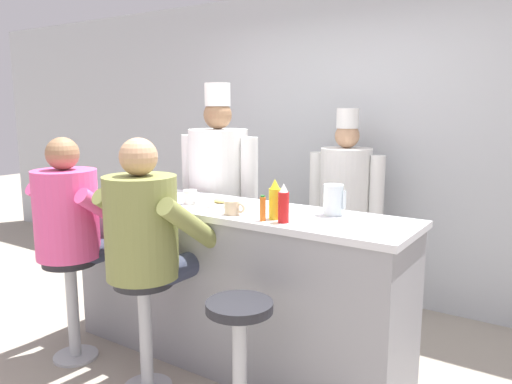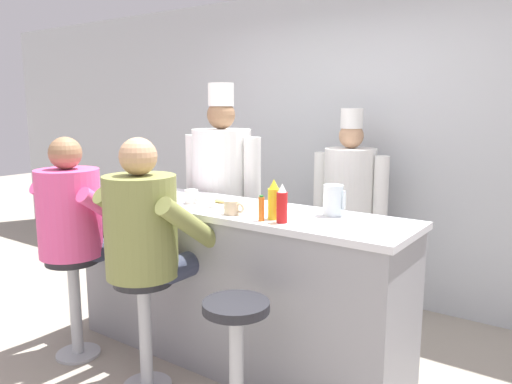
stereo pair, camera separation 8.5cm
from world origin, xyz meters
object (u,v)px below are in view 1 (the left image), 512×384
diner_seated_pink (72,221)px  cook_in_whites_near (219,190)px  coffee_mug_tan (233,208)px  hot_sauce_bottle_orange (263,209)px  breakfast_plate (220,203)px  empty_stool_round (240,346)px  diner_seated_olive (146,234)px  cook_in_whites_far (345,200)px  ketchup_bottle_red (283,204)px  coffee_mug_white (191,197)px  cereal_bowl (146,197)px  mustard_bottle_yellow (275,200)px  water_pitcher_clear (333,200)px

diner_seated_pink → cook_in_whites_near: size_ratio=0.80×
coffee_mug_tan → cook_in_whites_near: cook_in_whites_near is taller
diner_seated_pink → cook_in_whites_near: cook_in_whites_near is taller
hot_sauce_bottle_orange → diner_seated_pink: diner_seated_pink is taller
breakfast_plate → empty_stool_round: bearing=-45.7°
diner_seated_olive → cook_in_whites_far: 1.85m
diner_seated_olive → ketchup_bottle_red: bearing=26.5°
coffee_mug_white → diner_seated_olive: diner_seated_olive is taller
cereal_bowl → diner_seated_pink: (-0.30, -0.38, -0.13)m
coffee_mug_tan → empty_stool_round: bearing=-50.3°
cook_in_whites_near → coffee_mug_white: bearing=-67.0°
coffee_mug_tan → cook_in_whites_far: 1.45m
cook_in_whites_far → mustard_bottle_yellow: bearing=-82.9°
hot_sauce_bottle_orange → empty_stool_round: 0.75m
water_pitcher_clear → diner_seated_olive: (-0.86, -0.68, -0.18)m
mustard_bottle_yellow → cereal_bowl: 1.01m
diner_seated_olive → empty_stool_round: size_ratio=2.13×
ketchup_bottle_red → mustard_bottle_yellow: mustard_bottle_yellow is taller
breakfast_plate → cook_in_whites_near: (-0.47, 0.59, -0.04)m
ketchup_bottle_red → coffee_mug_white: 0.79m
coffee_mug_white → diner_seated_pink: 0.79m
water_pitcher_clear → breakfast_plate: water_pitcher_clear is taller
ketchup_bottle_red → cook_in_whites_far: (-0.26, 1.44, -0.24)m
mustard_bottle_yellow → coffee_mug_tan: 0.28m
ketchup_bottle_red → diner_seated_pink: diner_seated_pink is taller
hot_sauce_bottle_orange → cook_in_whites_near: (-0.94, 0.80, -0.10)m
coffee_mug_tan → cook_in_whites_far: size_ratio=0.08×
water_pitcher_clear → coffee_mug_white: bearing=-167.4°
coffee_mug_tan → breakfast_plate: bearing=142.6°
hot_sauce_bottle_orange → breakfast_plate: (-0.47, 0.21, -0.06)m
coffee_mug_white → diner_seated_olive: bearing=-81.7°
ketchup_bottle_red → cereal_bowl: ketchup_bottle_red is taller
water_pitcher_clear → breakfast_plate: (-0.73, -0.14, -0.08)m
breakfast_plate → cook_in_whites_near: cook_in_whites_near is taller
empty_stool_round → mustard_bottle_yellow: bearing=98.1°
ketchup_bottle_red → hot_sauce_bottle_orange: (-0.12, -0.03, -0.03)m
breakfast_plate → diner_seated_pink: bearing=-146.5°
ketchup_bottle_red → breakfast_plate: ketchup_bottle_red is taller
diner_seated_pink → hot_sauce_bottle_orange: bearing=14.3°
empty_stool_round → breakfast_plate: bearing=134.3°
cook_in_whites_near → diner_seated_olive: bearing=-72.9°
diner_seated_pink → coffee_mug_tan: bearing=19.2°
mustard_bottle_yellow → empty_stool_round: 0.81m
cook_in_whites_far → diner_seated_pink: bearing=-122.3°
hot_sauce_bottle_orange → coffee_mug_tan: (-0.24, 0.04, -0.03)m
ketchup_bottle_red → empty_stool_round: bearing=-93.4°
water_pitcher_clear → ketchup_bottle_red: bearing=-114.4°
coffee_mug_tan → diner_seated_pink: 1.11m
mustard_bottle_yellow → breakfast_plate: size_ratio=1.04×
diner_seated_olive → water_pitcher_clear: bearing=38.5°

